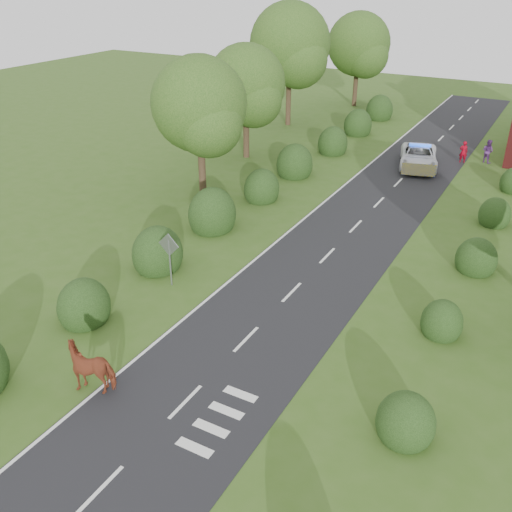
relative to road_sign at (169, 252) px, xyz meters
The scene contains 14 objects.
ground 5.63m from the road_sign, 21.80° to the right, with size 120.00×120.00×0.00m, color #36571A.
road 14.03m from the road_sign, 68.96° to the left, with size 6.00×70.00×0.02m, color black.
road_markings 11.56m from the road_sign, 72.72° to the left, with size 4.96×70.00×0.01m.
hedgerow_left 9.85m from the road_sign, 98.87° to the left, with size 2.75×50.41×3.00m.
hedgerow_right 14.85m from the road_sign, 38.46° to the left, with size 2.10×45.78×2.10m.
tree_left_a 11.55m from the road_sign, 115.73° to the left, with size 5.74×5.60×8.38m.
tree_left_b 19.22m from the road_sign, 109.29° to the left, with size 5.74×5.60×8.07m.
tree_left_c 29.28m from the road_sign, 105.46° to the left, with size 6.97×6.80×10.22m.
tree_left_d 38.41m from the road_sign, 97.87° to the left, with size 6.15×6.00×8.89m.
road_sign is the anchor object (origin of this frame).
cow 7.08m from the road_sign, 74.99° to the right, with size 1.07×2.03×1.44m, color brown.
police_van 22.49m from the road_sign, 76.55° to the left, with size 3.76×5.82×1.63m.
pedestrian_red 25.61m from the road_sign, 72.32° to the left, with size 0.57×0.38×1.57m, color maroon.
pedestrian_purple 26.91m from the road_sign, 69.82° to the left, with size 0.82×0.64×1.68m, color #562A6B.
Camera 1 is at (9.04, -15.48, 12.87)m, focal length 40.00 mm.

